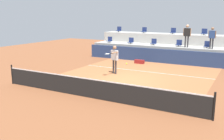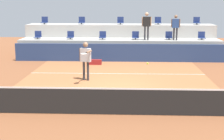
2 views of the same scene
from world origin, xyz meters
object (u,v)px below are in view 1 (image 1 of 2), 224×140
object	(u,v)px
stadium_chair_lower_far_left	(110,40)
stadium_chair_upper_left	(144,30)
stadium_chair_lower_left	(131,41)
stadium_chair_lower_mid_right	(179,44)
stadium_chair_upper_far_left	(119,30)
stadium_chair_upper_center	(173,31)
stadium_chair_lower_right	(207,45)
spectator_leaning_on_rail	(187,34)
tennis_ball	(127,64)
stadium_chair_upper_right	(204,32)
equipment_bag	(139,62)
spectator_in_grey	(212,36)
stadium_chair_lower_mid_left	(154,42)
tennis_player	(114,56)

from	to	relation	value
stadium_chair_lower_far_left	stadium_chair_upper_left	xyz separation A→B (m)	(2.68, 1.80, 0.85)
stadium_chair_lower_left	stadium_chair_lower_mid_right	bearing A→B (deg)	0.00
stadium_chair_upper_far_left	stadium_chair_upper_center	world-z (taller)	same
stadium_chair_lower_right	stadium_chair_upper_left	xyz separation A→B (m)	(-5.90, 1.80, 0.85)
stadium_chair_lower_far_left	stadium_chair_upper_center	size ratio (longest dim) A/B	1.00
spectator_leaning_on_rail	stadium_chair_upper_center	bearing A→B (deg)	127.89
stadium_chair_lower_far_left	tennis_ball	xyz separation A→B (m)	(6.60, -10.16, 0.08)
stadium_chair_upper_right	equipment_bag	size ratio (longest dim) A/B	0.68
stadium_chair_lower_right	spectator_in_grey	size ratio (longest dim) A/B	0.32
stadium_chair_upper_far_left	stadium_chair_lower_far_left	bearing A→B (deg)	-91.13
stadium_chair_lower_mid_left	stadium_chair_lower_right	distance (m)	4.30
stadium_chair_lower_mid_right	equipment_bag	size ratio (longest dim) A/B	0.68
stadium_chair_lower_left	stadium_chair_upper_far_left	world-z (taller)	stadium_chair_upper_far_left
stadium_chair_lower_left	stadium_chair_lower_mid_left	world-z (taller)	same
equipment_bag	stadium_chair_lower_mid_left	bearing A→B (deg)	83.19
stadium_chair_upper_far_left	equipment_bag	distance (m)	6.13
stadium_chair_upper_right	equipment_bag	xyz separation A→B (m)	(-4.01, -4.14, -2.16)
stadium_chair_lower_far_left	tennis_player	world-z (taller)	tennis_player
stadium_chair_lower_left	stadium_chair_upper_center	xyz separation A→B (m)	(3.23, 1.80, 0.85)
stadium_chair_lower_far_left	stadium_chair_upper_right	world-z (taller)	stadium_chair_upper_right
tennis_player	tennis_ball	world-z (taller)	tennis_player
stadium_chair_upper_center	equipment_bag	distance (m)	4.88
stadium_chair_lower_mid_left	spectator_in_grey	size ratio (longest dim) A/B	0.32
spectator_in_grey	tennis_ball	size ratio (longest dim) A/B	23.59
stadium_chair_lower_mid_right	spectator_leaning_on_rail	xyz separation A→B (m)	(0.68, -0.38, 0.86)
stadium_chair_lower_mid_left	stadium_chair_upper_left	bearing A→B (deg)	131.64
stadium_chair_upper_left	equipment_bag	bearing A→B (deg)	-72.31
stadium_chair_lower_left	spectator_leaning_on_rail	bearing A→B (deg)	-4.45
stadium_chair_lower_left	stadium_chair_upper_right	xyz separation A→B (m)	(5.84, 1.80, 0.85)
spectator_in_grey	tennis_ball	bearing A→B (deg)	-103.35
stadium_chair_lower_mid_right	stadium_chair_lower_right	world-z (taller)	same
stadium_chair_upper_right	tennis_player	size ratio (longest dim) A/B	0.29
stadium_chair_upper_center	equipment_bag	bearing A→B (deg)	-108.68
stadium_chair_lower_left	spectator_in_grey	bearing A→B (deg)	-3.25
spectator_leaning_on_rail	stadium_chair_upper_far_left	bearing A→B (deg)	162.81
stadium_chair_lower_mid_right	stadium_chair_upper_right	size ratio (longest dim) A/B	1.00
stadium_chair_upper_center	spectator_in_grey	world-z (taller)	spectator_in_grey
stadium_chair_lower_mid_left	stadium_chair_lower_far_left	bearing A→B (deg)	180.00
tennis_player	spectator_leaning_on_rail	xyz separation A→B (m)	(3.16, 6.00, 1.19)
stadium_chair_lower_mid_right	stadium_chair_upper_far_left	distance (m)	6.68
stadium_chair_upper_right	spectator_leaning_on_rail	xyz separation A→B (m)	(-0.91, -2.18, 0.01)
stadium_chair_lower_far_left	equipment_bag	world-z (taller)	stadium_chair_lower_far_left
tennis_ball	equipment_bag	bearing A→B (deg)	108.41
stadium_chair_upper_center	stadium_chair_upper_far_left	bearing A→B (deg)	180.00
stadium_chair_lower_mid_left	spectator_in_grey	world-z (taller)	spectator_in_grey
stadium_chair_lower_mid_left	spectator_in_grey	bearing A→B (deg)	-4.72
spectator_leaning_on_rail	stadium_chair_upper_left	bearing A→B (deg)	153.71
stadium_chair_lower_far_left	tennis_player	bearing A→B (deg)	-58.34
spectator_leaning_on_rail	spectator_in_grey	xyz separation A→B (m)	(1.83, -0.00, -0.11)
stadium_chair_upper_left	stadium_chair_upper_right	distance (m)	5.33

